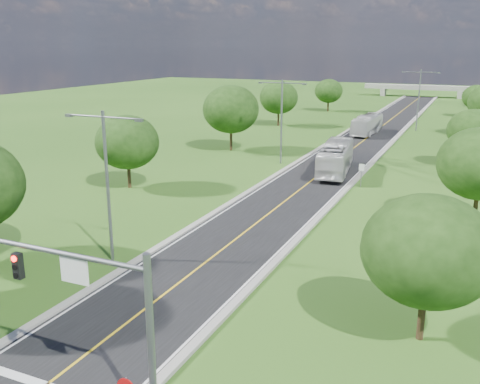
% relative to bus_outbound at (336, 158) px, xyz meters
% --- Properties ---
extents(ground, '(260.00, 260.00, 0.00)m').
position_rel_bus_outbound_xyz_m(ground, '(-1.32, 17.28, -1.74)').
color(ground, '#274D15').
rests_on(ground, ground).
extents(road, '(8.00, 150.00, 0.06)m').
position_rel_bus_outbound_xyz_m(road, '(-1.32, 23.28, -1.71)').
color(road, black).
rests_on(road, ground).
extents(curb_left, '(0.50, 150.00, 0.22)m').
position_rel_bus_outbound_xyz_m(curb_left, '(-5.57, 23.28, -1.63)').
color(curb_left, gray).
rests_on(curb_left, ground).
extents(curb_right, '(0.50, 150.00, 0.22)m').
position_rel_bus_outbound_xyz_m(curb_right, '(2.93, 23.28, -1.63)').
color(curb_right, gray).
rests_on(curb_right, ground).
extents(signal_mast, '(8.54, 0.33, 7.20)m').
position_rel_bus_outbound_xyz_m(signal_mast, '(2.36, -43.72, 3.16)').
color(signal_mast, slate).
rests_on(signal_mast, ground).
extents(speed_limit_sign, '(0.55, 0.09, 2.40)m').
position_rel_bus_outbound_xyz_m(speed_limit_sign, '(3.88, -4.73, -0.14)').
color(speed_limit_sign, slate).
rests_on(speed_limit_sign, ground).
extents(overpass, '(30.00, 3.00, 3.20)m').
position_rel_bus_outbound_xyz_m(overpass, '(-1.32, 97.28, 0.67)').
color(overpass, gray).
rests_on(overpass, ground).
extents(streetlight_near_left, '(5.90, 0.25, 10.00)m').
position_rel_bus_outbound_xyz_m(streetlight_near_left, '(-7.32, -30.72, 4.20)').
color(streetlight_near_left, slate).
rests_on(streetlight_near_left, ground).
extents(streetlight_mid_left, '(5.90, 0.25, 10.00)m').
position_rel_bus_outbound_xyz_m(streetlight_mid_left, '(-7.32, 2.28, 4.20)').
color(streetlight_mid_left, slate).
rests_on(streetlight_mid_left, ground).
extents(streetlight_far_right, '(5.90, 0.25, 10.00)m').
position_rel_bus_outbound_xyz_m(streetlight_far_right, '(4.68, 35.28, 4.20)').
color(streetlight_far_right, slate).
rests_on(streetlight_far_right, ground).
extents(tree_lb, '(6.30, 6.30, 7.33)m').
position_rel_bus_outbound_xyz_m(tree_lb, '(-17.32, -14.72, 2.90)').
color(tree_lb, black).
rests_on(tree_lb, ground).
extents(tree_lc, '(7.56, 7.56, 8.79)m').
position_rel_bus_outbound_xyz_m(tree_lc, '(-16.32, 7.28, 3.83)').
color(tree_lc, black).
rests_on(tree_lc, ground).
extents(tree_ld, '(6.72, 6.72, 7.82)m').
position_rel_bus_outbound_xyz_m(tree_ld, '(-18.32, 31.28, 3.21)').
color(tree_ld, black).
rests_on(tree_ld, ground).
extents(tree_le, '(5.88, 5.88, 6.84)m').
position_rel_bus_outbound_xyz_m(tree_le, '(-15.82, 55.28, 2.59)').
color(tree_le, black).
rests_on(tree_le, ground).
extents(tree_ra, '(6.30, 6.30, 7.33)m').
position_rel_bus_outbound_xyz_m(tree_ra, '(12.68, -32.72, 2.90)').
color(tree_ra, black).
rests_on(tree_ra, ground).
extents(tree_rc, '(5.88, 5.88, 6.84)m').
position_rel_bus_outbound_xyz_m(tree_rc, '(13.68, 9.28, 2.59)').
color(tree_rc, black).
rests_on(tree_rc, ground).
extents(tree_re, '(5.46, 5.46, 6.35)m').
position_rel_bus_outbound_xyz_m(tree_re, '(13.18, 57.28, 2.28)').
color(tree_re, black).
rests_on(tree_re, ground).
extents(bus_outbound, '(4.44, 12.36, 3.37)m').
position_rel_bus_outbound_xyz_m(bus_outbound, '(0.00, 0.00, 0.00)').
color(bus_outbound, silver).
rests_on(bus_outbound, road).
extents(bus_inbound, '(3.11, 11.02, 3.04)m').
position_rel_bus_outbound_xyz_m(bus_inbound, '(-2.12, 28.36, -0.16)').
color(bus_inbound, silver).
rests_on(bus_inbound, road).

